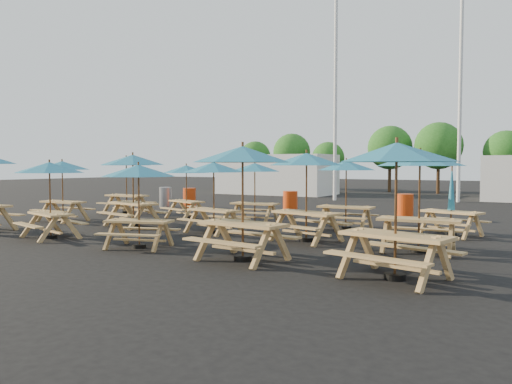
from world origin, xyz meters
The scene contains 28 objects.
ground centered at (0.00, 0.00, 0.00)m, with size 120.00×120.00×0.00m, color black.
picnic_unit_1 centered at (-6.35, -1.54, 1.90)m, with size 1.92×1.92×2.21m.
picnic_unit_2 centered at (-6.43, 1.71, 2.06)m, with size 2.11×2.11×2.39m.
picnic_unit_3 centered at (-3.07, -4.54, 1.84)m, with size 2.28×2.28×2.14m.
picnic_unit_4 centered at (-3.02, -1.39, 2.07)m, with size 2.49×2.49×2.40m.
picnic_unit_5 centered at (-3.07, 1.48, 1.77)m, with size 2.26×2.26×2.06m.
picnic_unit_6 centered at (0.22, -4.51, 1.77)m, with size 2.21×2.21×2.06m.
picnic_unit_7 centered at (0.21, -1.34, 1.85)m, with size 2.15×2.15×2.14m.
picnic_unit_8 centered at (-0.08, 1.54, 1.84)m, with size 1.95×1.95×2.13m.
picnic_unit_9 centered at (3.27, -4.61, 2.11)m, with size 2.34×2.34×2.45m.
picnic_unit_10 centered at (3.29, -1.45, 2.05)m, with size 2.49×2.49×2.38m.
picnic_unit_11 centered at (3.30, 1.52, 1.90)m, with size 1.95×1.95×2.21m.
picnic_unit_12 centered at (6.53, -4.73, 2.11)m, with size 2.52×2.52×2.45m.
picnic_unit_13 centered at (6.26, -1.63, 2.03)m, with size 2.19×2.19×2.36m.
picnic_unit_14 centered at (6.44, 1.62, 0.88)m, with size 2.06×1.93×2.15m.
waste_bin_0 centered at (-7.41, 5.29, 0.48)m, with size 0.60×0.60×0.97m, color gray.
waste_bin_1 centered at (-5.82, 5.16, 0.48)m, with size 0.60×0.60×0.97m, color #C6370B.
waste_bin_2 centered at (-0.42, 5.02, 0.48)m, with size 0.60×0.60×0.97m, color #C6370B.
waste_bin_3 centered at (4.23, 5.31, 0.48)m, with size 0.60×0.60×0.97m, color #C6370B.
mast_0 centered at (-2.00, 14.00, 6.00)m, with size 0.20×0.20×12.00m, color silver.
mast_1 centered at (4.50, 16.00, 6.00)m, with size 0.20×0.20×12.00m, color silver.
event_tent_0 centered at (-8.00, 18.00, 1.40)m, with size 8.00×4.00×2.80m, color silver.
tree_0 centered at (-14.07, 25.25, 2.83)m, with size 2.80×2.80×4.24m.
tree_1 centered at (-9.74, 23.90, 3.15)m, with size 3.11×3.11×4.72m.
tree_2 centered at (-6.39, 23.65, 2.62)m, with size 2.59×2.59×3.93m.
tree_3 centered at (-1.75, 24.72, 3.41)m, with size 3.36×3.36×5.09m.
tree_4 centered at (1.90, 24.26, 3.46)m, with size 3.41×3.41×5.17m.
tree_5 centered at (6.22, 24.67, 2.97)m, with size 2.94×2.94×4.45m.
Camera 1 is at (8.85, -13.52, 2.01)m, focal length 35.00 mm.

